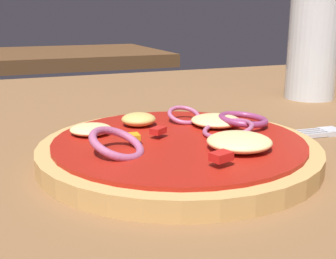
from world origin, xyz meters
name	(u,v)px	position (x,y,z in m)	size (l,w,h in m)	color
dining_table	(178,181)	(0.00, 0.00, 0.02)	(1.44, 1.02, 0.04)	brown
pizza	(179,147)	(0.00, 0.00, 0.05)	(0.22, 0.22, 0.04)	tan
beer_glass	(312,53)	(0.27, 0.17, 0.10)	(0.07, 0.07, 0.14)	silver
background_table	(40,58)	(0.00, 1.07, 0.02)	(0.74, 0.46, 0.04)	brown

